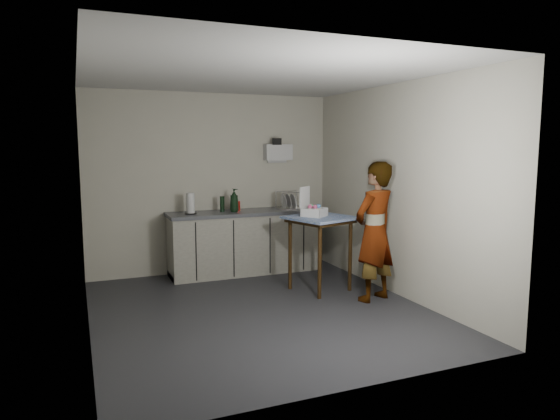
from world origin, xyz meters
name	(u,v)px	position (x,y,z in m)	size (l,w,h in m)	color
ground	(260,310)	(0.00, 0.00, 0.00)	(4.00, 4.00, 0.00)	#27272B
wall_back	(213,183)	(0.00, 1.99, 1.30)	(3.60, 0.02, 2.60)	beige
wall_right	(396,190)	(1.79, 0.00, 1.30)	(0.02, 4.00, 2.60)	beige
wall_left	(84,203)	(-1.79, 0.00, 1.30)	(0.02, 4.00, 2.60)	beige
ceiling	(259,75)	(0.00, 0.00, 2.60)	(3.60, 4.00, 0.01)	silver
kitchen_counter	(246,244)	(0.40, 1.70, 0.43)	(2.24, 0.62, 0.91)	black
wall_shelf	(278,152)	(1.00, 1.92, 1.75)	(0.42, 0.18, 0.37)	white
side_table	(320,226)	(1.00, 0.48, 0.83)	(0.93, 0.93, 0.95)	#32200B
standing_man	(375,232)	(1.40, -0.14, 0.83)	(0.61, 0.40, 1.66)	#B2A593
soap_bottle	(234,200)	(0.22, 1.67, 1.08)	(0.13, 0.13, 0.33)	black
soda_can	(238,206)	(0.30, 1.77, 0.98)	(0.07, 0.07, 0.14)	red
dark_bottle	(222,204)	(0.06, 1.72, 1.02)	(0.07, 0.07, 0.22)	black
paper_towel	(191,204)	(-0.40, 1.67, 1.05)	(0.16, 0.16, 0.29)	black
dish_rack	(289,205)	(1.08, 1.66, 0.97)	(0.38, 0.28, 0.26)	silver
bakery_box	(313,210)	(0.92, 0.53, 1.04)	(0.38, 0.38, 0.37)	white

